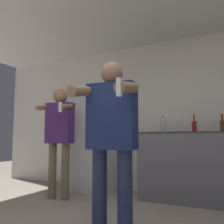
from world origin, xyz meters
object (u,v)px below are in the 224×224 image
object	(u,v)px
bottle_brown_liquor	(222,125)
person_woman_foreground	(111,133)
person_man_side	(59,132)
bottle_dark_rum	(163,126)
bottle_amber_bourbon	(194,126)
refrigerator	(95,142)

from	to	relation	value
bottle_brown_liquor	person_woman_foreground	size ratio (longest dim) A/B	0.15
person_man_side	bottle_dark_rum	bearing A→B (deg)	25.49
bottle_dark_rum	bottle_amber_bourbon	bearing A→B (deg)	-0.00
bottle_amber_bourbon	person_woman_foreground	size ratio (longest dim) A/B	0.16
refrigerator	bottle_amber_bourbon	world-z (taller)	refrigerator
bottle_brown_liquor	person_man_side	xyz separation A→B (m)	(-2.24, -0.68, -0.08)
person_man_side	refrigerator	bearing A→B (deg)	73.85
bottle_brown_liquor	bottle_dark_rum	size ratio (longest dim) A/B	1.00
bottle_brown_liquor	person_man_side	distance (m)	2.35
bottle_dark_rum	person_man_side	world-z (taller)	person_man_side
bottle_amber_bourbon	bottle_dark_rum	size ratio (longest dim) A/B	1.06
refrigerator	bottle_amber_bourbon	bearing A→B (deg)	-1.26
refrigerator	person_woman_foreground	world-z (taller)	refrigerator
bottle_dark_rum	person_man_side	xyz separation A→B (m)	(-1.42, -0.68, -0.08)
bottle_amber_bourbon	bottle_dark_rum	distance (m)	0.45
bottle_amber_bourbon	bottle_brown_liquor	distance (m)	0.37
refrigerator	person_man_side	world-z (taller)	refrigerator
refrigerator	bottle_dark_rum	distance (m)	1.24
refrigerator	bottle_dark_rum	size ratio (longest dim) A/B	6.87
refrigerator	bottle_dark_rum	world-z (taller)	refrigerator
bottle_amber_bourbon	person_woman_foreground	xyz separation A→B (m)	(-0.46, -1.71, -0.13)
bottle_dark_rum	person_woman_foreground	distance (m)	1.72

